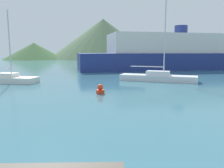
{
  "coord_description": "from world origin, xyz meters",
  "views": [
    {
      "loc": [
        -0.34,
        0.89,
        3.16
      ],
      "look_at": [
        -0.4,
        14.0,
        1.2
      ],
      "focal_mm": 35.0,
      "sensor_mm": 36.0,
      "label": 1
    }
  ],
  "objects_px": {
    "sailboat_middle": "(9,79)",
    "buoy_marker": "(101,90)",
    "sailboat_inner": "(159,77)",
    "ferry_distant": "(181,54)"
  },
  "relations": [
    {
      "from": "sailboat_middle",
      "to": "buoy_marker",
      "type": "height_order",
      "value": "sailboat_middle"
    },
    {
      "from": "sailboat_inner",
      "to": "ferry_distant",
      "type": "distance_m",
      "value": 19.07
    },
    {
      "from": "ferry_distant",
      "to": "sailboat_inner",
      "type": "bearing_deg",
      "value": -125.53
    },
    {
      "from": "sailboat_inner",
      "to": "ferry_distant",
      "type": "relative_size",
      "value": 0.22
    },
    {
      "from": "sailboat_middle",
      "to": "buoy_marker",
      "type": "bearing_deg",
      "value": -20.77
    },
    {
      "from": "sailboat_inner",
      "to": "buoy_marker",
      "type": "bearing_deg",
      "value": -109.6
    },
    {
      "from": "sailboat_middle",
      "to": "buoy_marker",
      "type": "xyz_separation_m",
      "value": [
        9.77,
        -5.9,
        -0.11
      ]
    },
    {
      "from": "sailboat_inner",
      "to": "sailboat_middle",
      "type": "distance_m",
      "value": 15.65
    },
    {
      "from": "ferry_distant",
      "to": "buoy_marker",
      "type": "xyz_separation_m",
      "value": [
        -13.45,
        -24.47,
        -2.43
      ]
    },
    {
      "from": "ferry_distant",
      "to": "buoy_marker",
      "type": "bearing_deg",
      "value": -130.59
    }
  ]
}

